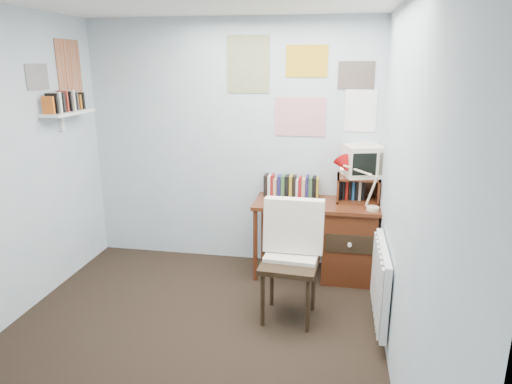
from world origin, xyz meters
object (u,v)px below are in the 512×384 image
at_px(desk, 343,238).
at_px(desk_lamp, 374,188).
at_px(wall_shelf, 68,113).
at_px(tv_riser, 358,189).
at_px(crt_tv, 363,159).
at_px(desk_chair, 289,265).
at_px(radiator, 381,282).

xyz_separation_m(desk, desk_lamp, (0.25, -0.16, 0.57)).
bearing_deg(wall_shelf, desk, 8.40).
height_order(tv_riser, crt_tv, crt_tv).
height_order(desk_lamp, crt_tv, crt_tv).
bearing_deg(desk_lamp, desk_chair, -147.26).
relative_size(crt_tv, wall_shelf, 0.55).
distance_m(tv_riser, radiator, 1.15).
bearing_deg(desk, desk_lamp, -31.74).
bearing_deg(radiator, crt_tv, 97.19).
distance_m(desk_chair, wall_shelf, 2.47).
xyz_separation_m(tv_riser, crt_tv, (0.04, 0.02, 0.29)).
distance_m(desk_lamp, radiator, 0.95).
bearing_deg(desk, wall_shelf, -171.60).
bearing_deg(tv_riser, wall_shelf, -169.68).
relative_size(desk_lamp, tv_riser, 1.06).
height_order(desk, desk_lamp, desk_lamp).
bearing_deg(radiator, desk, 107.24).
bearing_deg(tv_riser, desk, -137.04).
height_order(desk_chair, desk_lamp, desk_lamp).
bearing_deg(desk_chair, desk_lamp, 50.32).
relative_size(radiator, wall_shelf, 1.29).
relative_size(desk, radiator, 1.50).
height_order(desk_chair, radiator, desk_chair).
bearing_deg(crt_tv, wall_shelf, 174.63).
xyz_separation_m(desk_lamp, radiator, (0.04, -0.77, -0.55)).
xyz_separation_m(desk_lamp, crt_tv, (-0.10, 0.29, 0.20)).
bearing_deg(desk, crt_tv, 40.12).
distance_m(crt_tv, wall_shelf, 2.81).
bearing_deg(desk_chair, desk, 67.62).
xyz_separation_m(desk_chair, tv_riser, (0.55, 0.98, 0.40)).
bearing_deg(desk_lamp, crt_tv, 95.42).
height_order(desk, wall_shelf, wall_shelf).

